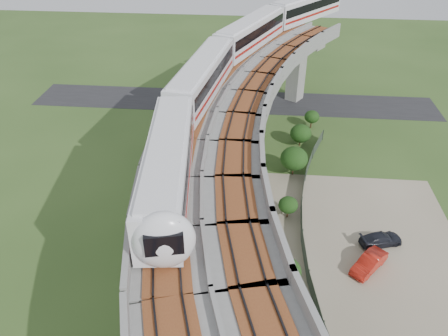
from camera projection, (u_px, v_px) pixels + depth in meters
The scene contains 14 objects.
ground at pixel (211, 236), 41.15m from camera, with size 160.00×160.00×0.00m, color #314C1E.
dirt_lot at pixel (366, 261), 38.42m from camera, with size 18.00×26.00×0.04m, color gray.
asphalt_road at pixel (234, 101), 66.05m from camera, with size 60.00×8.00×0.03m, color #232326.
viaduct at pixel (255, 156), 35.86m from camera, with size 19.58×73.98×11.40m.
metro_train at pixel (246, 56), 46.53m from camera, with size 19.72×59.34×3.64m.
fence at pixel (316, 236), 40.00m from camera, with size 3.87×38.73×1.50m.
tree_0 at pixel (312, 117), 58.14m from camera, with size 1.97×1.97×2.49m.
tree_1 at pixel (301, 133), 54.18m from camera, with size 2.64×2.64×2.85m.
tree_2 at pixel (294, 159), 48.49m from camera, with size 3.07×3.07×3.45m.
tree_3 at pixel (288, 205), 42.55m from camera, with size 1.92×1.92×2.37m.
tree_4 at pixel (285, 272), 34.49m from camera, with size 2.59×2.59×3.27m.
tree_5 at pixel (286, 308), 31.30m from camera, with size 2.41×2.41×3.39m.
car_red at pixel (369, 263), 37.26m from camera, with size 1.43×4.09×1.35m, color #A7190F.
car_dark at pixel (381, 239), 39.86m from camera, with size 1.62×3.98×1.15m, color black.
Camera 1 is at (4.03, -30.54, 28.05)m, focal length 35.00 mm.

